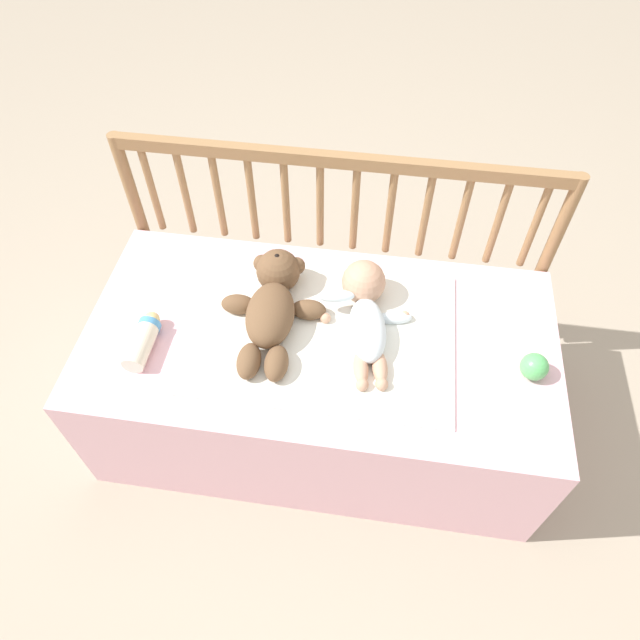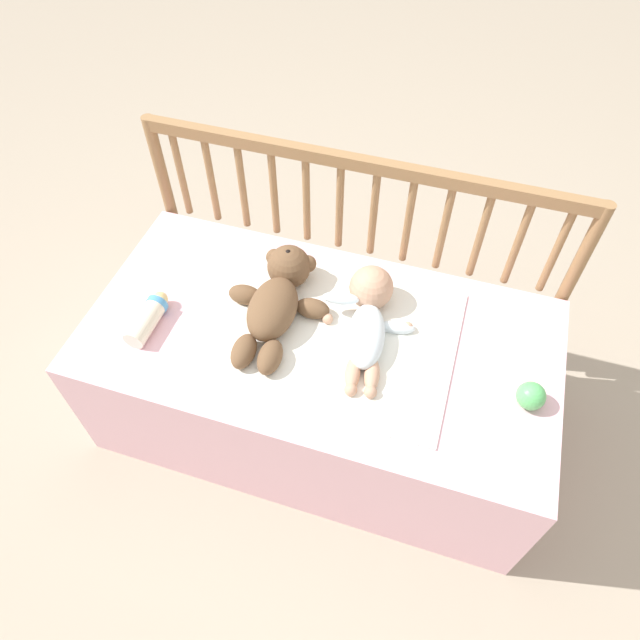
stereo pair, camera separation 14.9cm
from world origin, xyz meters
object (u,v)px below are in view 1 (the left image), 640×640
Objects in this scene: teddy_bear at (273,303)px; toy_ball at (534,367)px; baby_bottle at (143,340)px; baby at (366,310)px.

teddy_bear is 0.69m from toy_ball.
baby_bottle is 1.00m from toy_ball.
baby is 0.59m from baby_bottle.
baby reaches higher than toy_ball.
teddy_bear is 5.78× the size of toy_ball.
baby is at bearing 4.35° from teddy_bear.
toy_ball is at bearing 3.23° from baby_bottle.
baby reaches higher than baby_bottle.
toy_ball is (0.69, -0.10, -0.02)m from teddy_bear.
baby_bottle is at bearing -154.23° from teddy_bear.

